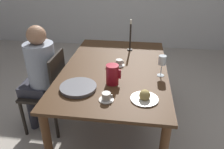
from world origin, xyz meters
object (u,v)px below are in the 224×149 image
(bread_plate, at_px, (145,97))
(candlestick_tall, at_px, (130,38))
(serving_tray, at_px, (78,87))
(person_seated, at_px, (39,71))
(red_pitcher, at_px, (112,74))
(teacup_across, at_px, (119,63))
(chair_person_side, at_px, (49,90))
(teacup_near_person, at_px, (106,97))
(wine_glass_water, at_px, (162,61))

(bread_plate, bearing_deg, candlestick_tall, 99.84)
(serving_tray, distance_m, bread_plate, 0.57)
(person_seated, xyz_separation_m, red_pitcher, (0.81, -0.25, 0.15))
(teacup_across, xyz_separation_m, serving_tray, (-0.30, -0.51, -0.01))
(chair_person_side, height_order, person_seated, person_seated)
(bread_plate, bearing_deg, person_seated, 156.74)
(chair_person_side, relative_size, serving_tray, 2.91)
(chair_person_side, xyz_separation_m, red_pitcher, (0.73, -0.23, 0.37))
(person_seated, relative_size, candlestick_tall, 3.20)
(chair_person_side, bearing_deg, serving_tray, -128.95)
(chair_person_side, height_order, teacup_near_person, chair_person_side)
(teacup_near_person, bearing_deg, red_pitcher, 87.29)
(serving_tray, bearing_deg, teacup_across, 59.57)
(red_pitcher, xyz_separation_m, serving_tray, (-0.28, -0.13, -0.08))
(chair_person_side, distance_m, wine_glass_water, 1.24)
(person_seated, height_order, wine_glass_water, person_seated)
(chair_person_side, relative_size, red_pitcher, 5.02)
(wine_glass_water, height_order, bread_plate, wine_glass_water)
(serving_tray, bearing_deg, bread_plate, -8.79)
(red_pitcher, xyz_separation_m, teacup_across, (0.02, 0.38, -0.06))
(teacup_across, bearing_deg, wine_glass_water, -21.77)
(candlestick_tall, bearing_deg, teacup_near_person, -96.18)
(wine_glass_water, bearing_deg, red_pitcher, -154.40)
(teacup_near_person, height_order, serving_tray, teacup_near_person)
(teacup_near_person, bearing_deg, teacup_across, 87.06)
(wine_glass_water, distance_m, serving_tray, 0.80)
(chair_person_side, relative_size, bread_plate, 4.13)
(wine_glass_water, relative_size, serving_tray, 0.65)
(bread_plate, bearing_deg, teacup_near_person, -170.90)
(chair_person_side, distance_m, person_seated, 0.24)
(teacup_near_person, relative_size, bread_plate, 0.54)
(candlestick_tall, bearing_deg, chair_person_side, -144.56)
(wine_glass_water, height_order, teacup_across, wine_glass_water)
(serving_tray, height_order, candlestick_tall, candlestick_tall)
(wine_glass_water, relative_size, bread_plate, 0.92)
(bread_plate, bearing_deg, wine_glass_water, 70.41)
(person_seated, bearing_deg, teacup_near_person, -123.03)
(red_pitcher, relative_size, serving_tray, 0.58)
(chair_person_side, height_order, serving_tray, chair_person_side)
(person_seated, xyz_separation_m, bread_plate, (1.10, -0.47, 0.08))
(red_pitcher, relative_size, teacup_across, 1.52)
(serving_tray, relative_size, candlestick_tall, 0.84)
(teacup_across, bearing_deg, bread_plate, -65.93)
(wine_glass_water, distance_m, bread_plate, 0.47)
(wine_glass_water, height_order, serving_tray, wine_glass_water)
(red_pitcher, height_order, bread_plate, red_pitcher)
(teacup_near_person, distance_m, teacup_across, 0.64)
(teacup_across, relative_size, candlestick_tall, 0.32)
(teacup_near_person, relative_size, candlestick_tall, 0.32)
(teacup_across, bearing_deg, candlestick_tall, 79.24)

